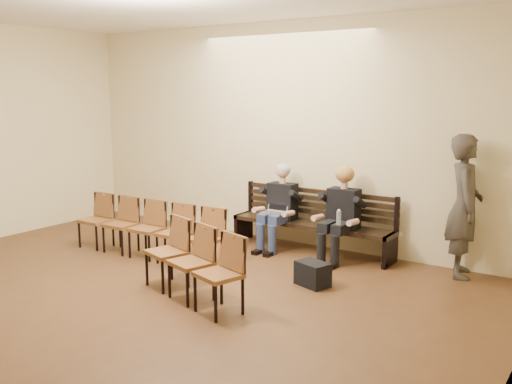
{
  "coord_description": "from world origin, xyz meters",
  "views": [
    {
      "loc": [
        4.73,
        -2.81,
        2.43
      ],
      "look_at": [
        0.11,
        4.05,
        0.95
      ],
      "focal_mm": 40.0,
      "sensor_mm": 36.0,
      "label": 1
    }
  ],
  "objects_px": {
    "seated_woman": "(340,216)",
    "laptop": "(273,214)",
    "seated_man": "(279,208)",
    "chair_row_front": "(191,263)",
    "water_bottle": "(338,226)",
    "chair_row_back": "(147,229)",
    "bag": "(313,274)",
    "passerby": "(465,195)",
    "bench": "(311,237)"
  },
  "relations": [
    {
      "from": "seated_woman",
      "to": "seated_man",
      "type": "bearing_deg",
      "value": 180.0
    },
    {
      "from": "chair_row_front",
      "to": "bench",
      "type": "bearing_deg",
      "value": 102.68
    },
    {
      "from": "chair_row_front",
      "to": "chair_row_back",
      "type": "bearing_deg",
      "value": 167.17
    },
    {
      "from": "bench",
      "to": "seated_man",
      "type": "xyz_separation_m",
      "value": [
        -0.5,
        -0.12,
        0.42
      ]
    },
    {
      "from": "seated_man",
      "to": "chair_row_back",
      "type": "relative_size",
      "value": 0.5
    },
    {
      "from": "bag",
      "to": "bench",
      "type": "bearing_deg",
      "value": 119.31
    },
    {
      "from": "chair_row_back",
      "to": "bench",
      "type": "bearing_deg",
      "value": 38.83
    },
    {
      "from": "seated_man",
      "to": "bench",
      "type": "bearing_deg",
      "value": 13.43
    },
    {
      "from": "bag",
      "to": "passerby",
      "type": "xyz_separation_m",
      "value": [
        1.44,
        1.45,
        0.93
      ]
    },
    {
      "from": "seated_woman",
      "to": "bag",
      "type": "height_order",
      "value": "seated_woman"
    },
    {
      "from": "seated_man",
      "to": "bag",
      "type": "distance_m",
      "value": 1.83
    },
    {
      "from": "seated_woman",
      "to": "chair_row_back",
      "type": "distance_m",
      "value": 2.83
    },
    {
      "from": "seated_man",
      "to": "chair_row_front",
      "type": "xyz_separation_m",
      "value": [
        0.3,
        -2.45,
        -0.21
      ]
    },
    {
      "from": "chair_row_front",
      "to": "bag",
      "type": "bearing_deg",
      "value": 68.79
    },
    {
      "from": "passerby",
      "to": "chair_row_back",
      "type": "xyz_separation_m",
      "value": [
        -4.06,
        -1.71,
        -0.66
      ]
    },
    {
      "from": "laptop",
      "to": "water_bottle",
      "type": "relative_size",
      "value": 1.6
    },
    {
      "from": "water_bottle",
      "to": "chair_row_back",
      "type": "relative_size",
      "value": 0.09
    },
    {
      "from": "seated_woman",
      "to": "chair_row_back",
      "type": "xyz_separation_m",
      "value": [
        -2.4,
        -1.49,
        -0.22
      ]
    },
    {
      "from": "bag",
      "to": "chair_row_back",
      "type": "relative_size",
      "value": 0.16
    },
    {
      "from": "seated_woman",
      "to": "passerby",
      "type": "bearing_deg",
      "value": 7.54
    },
    {
      "from": "chair_row_front",
      "to": "seated_man",
      "type": "bearing_deg",
      "value": 114.17
    },
    {
      "from": "passerby",
      "to": "chair_row_front",
      "type": "distance_m",
      "value": 3.65
    },
    {
      "from": "bag",
      "to": "passerby",
      "type": "relative_size",
      "value": 0.19
    },
    {
      "from": "laptop",
      "to": "water_bottle",
      "type": "bearing_deg",
      "value": -17.88
    },
    {
      "from": "bag",
      "to": "chair_row_front",
      "type": "distance_m",
      "value": 1.58
    },
    {
      "from": "bench",
      "to": "laptop",
      "type": "height_order",
      "value": "laptop"
    },
    {
      "from": "laptop",
      "to": "passerby",
      "type": "bearing_deg",
      "value": -3.8
    },
    {
      "from": "bag",
      "to": "chair_row_front",
      "type": "xyz_separation_m",
      "value": [
        -0.96,
        -1.21,
        0.29
      ]
    },
    {
      "from": "bench",
      "to": "passerby",
      "type": "bearing_deg",
      "value": 2.6
    },
    {
      "from": "chair_row_front",
      "to": "passerby",
      "type": "bearing_deg",
      "value": 65.17
    },
    {
      "from": "chair_row_front",
      "to": "seated_woman",
      "type": "bearing_deg",
      "value": 90.33
    },
    {
      "from": "chair_row_front",
      "to": "chair_row_back",
      "type": "height_order",
      "value": "chair_row_front"
    },
    {
      "from": "seated_man",
      "to": "seated_woman",
      "type": "height_order",
      "value": "seated_man"
    },
    {
      "from": "laptop",
      "to": "bag",
      "type": "distance_m",
      "value": 1.71
    },
    {
      "from": "seated_man",
      "to": "bag",
      "type": "xyz_separation_m",
      "value": [
        1.26,
        -1.23,
        -0.49
      ]
    },
    {
      "from": "passerby",
      "to": "chair_row_front",
      "type": "bearing_deg",
      "value": 119.69
    },
    {
      "from": "water_bottle",
      "to": "chair_row_back",
      "type": "bearing_deg",
      "value": -154.37
    },
    {
      "from": "bag",
      "to": "chair_row_back",
      "type": "xyz_separation_m",
      "value": [
        -2.62,
        -0.26,
        0.27
      ]
    },
    {
      "from": "bag",
      "to": "seated_man",
      "type": "bearing_deg",
      "value": 135.65
    },
    {
      "from": "bench",
      "to": "laptop",
      "type": "xyz_separation_m",
      "value": [
        -0.51,
        -0.28,
        0.35
      ]
    },
    {
      "from": "passerby",
      "to": "chair_row_back",
      "type": "height_order",
      "value": "passerby"
    },
    {
      "from": "bench",
      "to": "laptop",
      "type": "relative_size",
      "value": 7.37
    },
    {
      "from": "bag",
      "to": "laptop",
      "type": "bearing_deg",
      "value": 139.79
    },
    {
      "from": "seated_woman",
      "to": "water_bottle",
      "type": "bearing_deg",
      "value": -69.2
    },
    {
      "from": "laptop",
      "to": "chair_row_back",
      "type": "bearing_deg",
      "value": -147.55
    },
    {
      "from": "seated_woman",
      "to": "laptop",
      "type": "relative_size",
      "value": 3.63
    },
    {
      "from": "laptop",
      "to": "chair_row_front",
      "type": "relative_size",
      "value": 0.22
    },
    {
      "from": "seated_man",
      "to": "seated_woman",
      "type": "relative_size",
      "value": 1.01
    },
    {
      "from": "seated_woman",
      "to": "bench",
      "type": "bearing_deg",
      "value": 167.46
    },
    {
      "from": "seated_woman",
      "to": "chair_row_front",
      "type": "relative_size",
      "value": 0.81
    }
  ]
}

